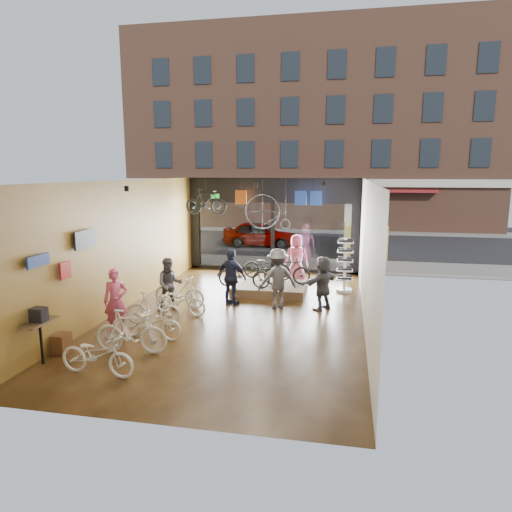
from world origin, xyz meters
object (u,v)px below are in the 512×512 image
(floor_bike_2, at_px, (152,322))
(customer_4, at_px, (297,259))
(floor_bike_1, at_px, (131,332))
(street_car, at_px, (260,234))
(penny_farthing, at_px, (270,213))
(box_truck, at_px, (364,230))
(floor_bike_4, at_px, (180,300))
(hung_bike, at_px, (206,202))
(display_platform, at_px, (270,289))
(customer_3, at_px, (278,279))
(display_bike_left, at_px, (244,274))
(display_bike_right, at_px, (267,266))
(customer_1, at_px, (170,284))
(floor_bike_3, at_px, (153,309))
(display_bike_mid, at_px, (287,271))
(customer_2, at_px, (232,277))
(customer_5, at_px, (323,283))
(customer_0, at_px, (116,301))
(floor_bike_0, at_px, (97,355))
(floor_bike_5, at_px, (179,291))
(sunglasses_rack, at_px, (345,265))

(floor_bike_2, height_order, customer_4, customer_4)
(floor_bike_1, distance_m, customer_4, 7.95)
(street_car, relative_size, penny_farthing, 2.36)
(box_truck, distance_m, floor_bike_4, 12.70)
(box_truck, relative_size, hung_bike, 3.80)
(street_car, bearing_deg, floor_bike_2, -179.77)
(display_platform, relative_size, customer_3, 1.33)
(display_platform, distance_m, display_bike_left, 1.14)
(display_bike_right, height_order, customer_1, customer_1)
(floor_bike_3, bearing_deg, display_bike_left, -30.26)
(display_bike_left, xyz_separation_m, display_bike_right, (0.53, 1.31, 0.01))
(display_bike_mid, xyz_separation_m, customer_2, (-1.49, -1.67, 0.10))
(floor_bike_1, distance_m, customer_5, 5.84)
(floor_bike_2, height_order, penny_farthing, penny_farthing)
(box_truck, bearing_deg, hung_bike, -131.95)
(box_truck, relative_size, display_bike_left, 3.46)
(customer_0, bearing_deg, customer_4, 36.69)
(floor_bike_0, xyz_separation_m, floor_bike_3, (-0.15, 3.05, 0.03))
(customer_5, bearing_deg, street_car, -123.77)
(customer_5, bearing_deg, customer_2, -51.90)
(box_truck, height_order, display_bike_right, box_truck)
(floor_bike_3, relative_size, customer_5, 0.95)
(floor_bike_3, bearing_deg, customer_1, 0.47)
(display_bike_right, relative_size, customer_4, 0.98)
(hung_bike, bearing_deg, box_truck, -43.54)
(box_truck, relative_size, floor_bike_3, 3.95)
(floor_bike_5, bearing_deg, customer_1, 165.39)
(customer_2, bearing_deg, box_truck, -94.31)
(floor_bike_5, xyz_separation_m, hung_bike, (-0.35, 3.94, 2.43))
(display_bike_left, distance_m, hung_bike, 3.79)
(customer_4, bearing_deg, display_bike_mid, 78.25)
(display_platform, relative_size, customer_1, 1.52)
(display_platform, distance_m, sunglasses_rack, 2.66)
(display_bike_left, height_order, penny_farthing, penny_farthing)
(floor_bike_1, bearing_deg, display_bike_mid, -29.01)
(floor_bike_5, height_order, customer_4, customer_4)
(street_car, relative_size, customer_1, 2.52)
(customer_3, bearing_deg, sunglasses_rack, -155.62)
(display_bike_right, bearing_deg, display_bike_left, 168.73)
(display_platform, bearing_deg, customer_5, -39.84)
(floor_bike_0, height_order, customer_4, customer_4)
(floor_bike_4, bearing_deg, display_platform, -26.70)
(floor_bike_3, bearing_deg, display_platform, -35.11)
(floor_bike_0, relative_size, customer_3, 0.91)
(display_bike_mid, height_order, customer_3, customer_3)
(display_bike_mid, height_order, customer_1, customer_1)
(floor_bike_0, xyz_separation_m, display_platform, (2.35, 6.92, -0.28))
(floor_bike_4, height_order, customer_5, customer_5)
(display_platform, xyz_separation_m, customer_5, (1.83, -1.53, 0.65))
(display_bike_mid, bearing_deg, floor_bike_1, 139.62)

